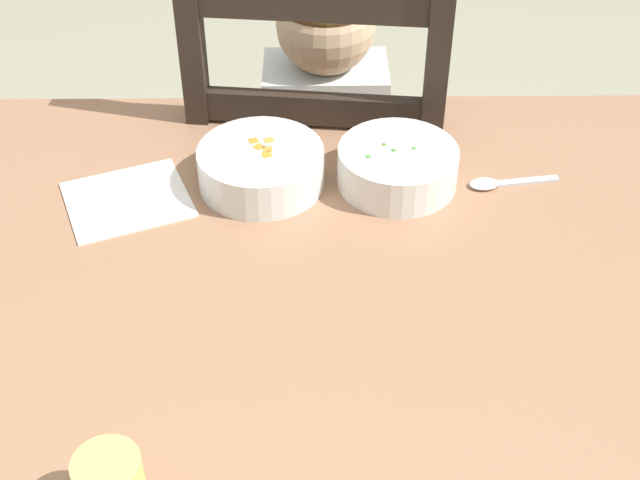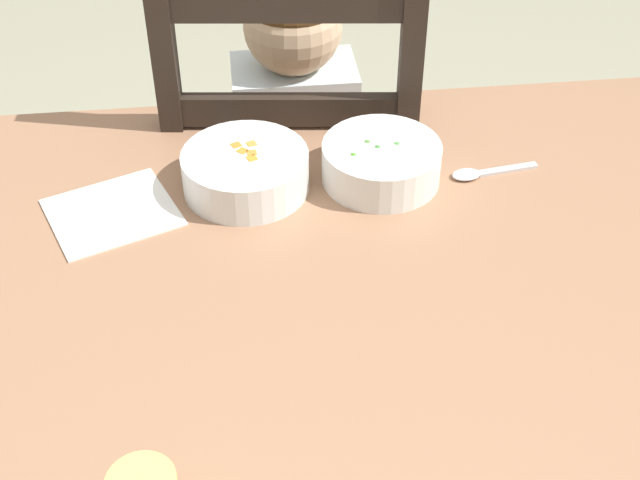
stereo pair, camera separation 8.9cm
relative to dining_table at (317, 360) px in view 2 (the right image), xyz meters
The scene contains 7 objects.
dining_table is the anchor object (origin of this frame).
dining_chair 0.60m from the dining_table, 87.97° to the left, with size 0.47×0.47×1.04m.
child_figure 0.57m from the dining_table, 87.32° to the left, with size 0.32×0.31×0.96m.
bowl_of_peas 0.32m from the dining_table, 65.18° to the left, with size 0.18×0.18×0.06m.
bowl_of_carrots 0.31m from the dining_table, 105.04° to the left, with size 0.19×0.19×0.06m.
spoon 0.39m from the dining_table, 43.98° to the left, with size 0.14×0.04×0.01m.
paper_napkin 0.37m from the dining_table, 138.62° to the left, with size 0.17×0.15×0.00m, color white.
Camera 2 is at (-0.09, -0.77, 1.51)m, focal length 48.78 mm.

